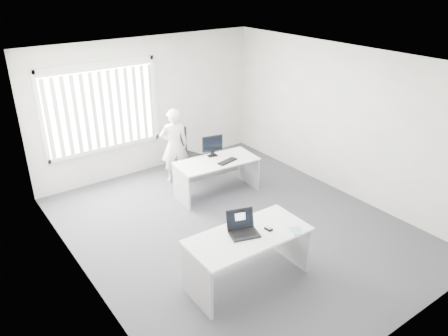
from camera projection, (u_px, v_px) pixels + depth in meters
ground at (235, 227)px, 7.43m from camera, size 6.00×6.00×0.00m
wall_back at (148, 106)px, 9.05m from camera, size 5.00×0.02×2.80m
wall_front at (407, 239)px, 4.64m from camera, size 5.00×0.02×2.80m
wall_left at (79, 196)px, 5.51m from camera, size 0.02×6.00×2.80m
wall_right at (342, 121)px, 8.18m from camera, size 0.02×6.00×2.80m
ceiling at (237, 61)px, 6.25m from camera, size 5.00×6.00×0.02m
window at (102, 108)px, 8.42m from camera, size 2.32×0.06×1.76m
blinds at (103, 110)px, 8.39m from camera, size 2.20×0.10×1.50m
desk_near at (248, 247)px, 5.94m from camera, size 1.71×0.83×0.77m
desk_far at (217, 170)px, 8.32m from camera, size 1.60×0.85×0.70m
office_chair at (186, 162)px, 9.12m from camera, size 0.74×0.74×1.01m
person at (174, 146)px, 8.74m from camera, size 0.65×0.52×1.54m
laptop at (244, 225)px, 5.77m from camera, size 0.47×0.44×0.30m
paper_sheet at (273, 229)px, 5.97m from camera, size 0.31×0.25×0.00m
mouse at (268, 228)px, 5.93m from camera, size 0.07×0.12×0.05m
booklet at (297, 231)px, 5.91m from camera, size 0.22×0.25×0.01m
keyboard at (227, 161)px, 8.17m from camera, size 0.44×0.22×0.02m
monitor at (212, 146)px, 8.34m from camera, size 0.43×0.21×0.41m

